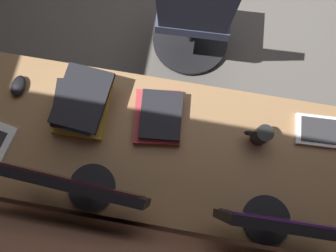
{
  "coord_description": "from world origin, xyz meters",
  "views": [
    {
      "loc": [
        0.11,
        2.0,
        1.99
      ],
      "look_at": [
        0.16,
        1.75,
        0.95
      ],
      "focal_mm": 30.79,
      "sensor_mm": 36.0,
      "label": 1
    }
  ],
  "objects_px": {
    "monitor_primary": "(74,185)",
    "office_chair": "(194,15)",
    "book_stack_far": "(81,104)",
    "coffee_mug": "(261,135)",
    "book_stack_near": "(159,116)",
    "drawer_pedestal": "(131,158)",
    "monitor_secondary": "(291,225)",
    "mouse_main": "(18,86)"
  },
  "relations": [
    {
      "from": "drawer_pedestal",
      "to": "book_stack_far",
      "type": "xyz_separation_m",
      "value": [
        0.2,
        -0.15,
        0.44
      ]
    },
    {
      "from": "drawer_pedestal",
      "to": "book_stack_near",
      "type": "xyz_separation_m",
      "value": [
        -0.15,
        -0.16,
        0.41
      ]
    },
    {
      "from": "monitor_secondary",
      "to": "book_stack_near",
      "type": "bearing_deg",
      "value": -34.5
    },
    {
      "from": "book_stack_near",
      "to": "coffee_mug",
      "type": "height_order",
      "value": "coffee_mug"
    },
    {
      "from": "drawer_pedestal",
      "to": "book_stack_near",
      "type": "relative_size",
      "value": 2.55
    },
    {
      "from": "monitor_secondary",
      "to": "office_chair",
      "type": "height_order",
      "value": "monitor_secondary"
    },
    {
      "from": "monitor_primary",
      "to": "book_stack_near",
      "type": "xyz_separation_m",
      "value": [
        -0.23,
        -0.35,
        -0.22
      ]
    },
    {
      "from": "monitor_secondary",
      "to": "mouse_main",
      "type": "distance_m",
      "value": 1.26
    },
    {
      "from": "monitor_primary",
      "to": "coffee_mug",
      "type": "bearing_deg",
      "value": -153.64
    },
    {
      "from": "office_chair",
      "to": "book_stack_near",
      "type": "bearing_deg",
      "value": 84.47
    },
    {
      "from": "book_stack_near",
      "to": "monitor_secondary",
      "type": "bearing_deg",
      "value": 145.5
    },
    {
      "from": "drawer_pedestal",
      "to": "coffee_mug",
      "type": "distance_m",
      "value": 0.75
    },
    {
      "from": "drawer_pedestal",
      "to": "mouse_main",
      "type": "height_order",
      "value": "mouse_main"
    },
    {
      "from": "monitor_secondary",
      "to": "book_stack_far",
      "type": "relative_size",
      "value": 1.56
    },
    {
      "from": "monitor_primary",
      "to": "coffee_mug",
      "type": "xyz_separation_m",
      "value": [
        -0.67,
        -0.33,
        -0.19
      ]
    },
    {
      "from": "monitor_primary",
      "to": "monitor_secondary",
      "type": "bearing_deg",
      "value": 179.6
    },
    {
      "from": "monitor_secondary",
      "to": "office_chair",
      "type": "xyz_separation_m",
      "value": [
        0.44,
        -1.1,
        -0.52
      ]
    },
    {
      "from": "book_stack_far",
      "to": "coffee_mug",
      "type": "relative_size",
      "value": 2.74
    },
    {
      "from": "coffee_mug",
      "to": "book_stack_near",
      "type": "bearing_deg",
      "value": -2.07
    },
    {
      "from": "mouse_main",
      "to": "drawer_pedestal",
      "type": "bearing_deg",
      "value": 159.48
    },
    {
      "from": "monitor_primary",
      "to": "coffee_mug",
      "type": "distance_m",
      "value": 0.77
    },
    {
      "from": "mouse_main",
      "to": "office_chair",
      "type": "height_order",
      "value": "office_chair"
    },
    {
      "from": "drawer_pedestal",
      "to": "monitor_secondary",
      "type": "relative_size",
      "value": 1.46
    },
    {
      "from": "monitor_secondary",
      "to": "monitor_primary",
      "type": "bearing_deg",
      "value": -0.4
    },
    {
      "from": "drawer_pedestal",
      "to": "monitor_primary",
      "type": "xyz_separation_m",
      "value": [
        0.08,
        0.19,
        0.63
      ]
    },
    {
      "from": "book_stack_far",
      "to": "coffee_mug",
      "type": "height_order",
      "value": "book_stack_far"
    },
    {
      "from": "drawer_pedestal",
      "to": "monitor_primary",
      "type": "relative_size",
      "value": 1.32
    },
    {
      "from": "office_chair",
      "to": "mouse_main",
      "type": "bearing_deg",
      "value": 43.94
    },
    {
      "from": "monitor_primary",
      "to": "book_stack_far",
      "type": "xyz_separation_m",
      "value": [
        0.12,
        -0.34,
        -0.19
      ]
    },
    {
      "from": "coffee_mug",
      "to": "office_chair",
      "type": "height_order",
      "value": "office_chair"
    },
    {
      "from": "drawer_pedestal",
      "to": "coffee_mug",
      "type": "bearing_deg",
      "value": -166.3
    },
    {
      "from": "monitor_secondary",
      "to": "coffee_mug",
      "type": "bearing_deg",
      "value": -78.2
    },
    {
      "from": "book_stack_near",
      "to": "coffee_mug",
      "type": "relative_size",
      "value": 2.43
    },
    {
      "from": "office_chair",
      "to": "coffee_mug",
      "type": "bearing_deg",
      "value": 116.25
    },
    {
      "from": "monitor_primary",
      "to": "office_chair",
      "type": "xyz_separation_m",
      "value": [
        -0.3,
        -1.09,
        -0.52
      ]
    },
    {
      "from": "monitor_primary",
      "to": "monitor_secondary",
      "type": "xyz_separation_m",
      "value": [
        -0.74,
        0.01,
        0.01
      ]
    },
    {
      "from": "mouse_main",
      "to": "book_stack_far",
      "type": "xyz_separation_m",
      "value": [
        -0.32,
        0.04,
        0.04
      ]
    },
    {
      "from": "monitor_secondary",
      "to": "coffee_mug",
      "type": "height_order",
      "value": "monitor_secondary"
    },
    {
      "from": "monitor_primary",
      "to": "office_chair",
      "type": "height_order",
      "value": "monitor_primary"
    },
    {
      "from": "drawer_pedestal",
      "to": "monitor_secondary",
      "type": "distance_m",
      "value": 0.94
    },
    {
      "from": "book_stack_far",
      "to": "coffee_mug",
      "type": "bearing_deg",
      "value": 179.56
    },
    {
      "from": "monitor_primary",
      "to": "book_stack_near",
      "type": "bearing_deg",
      "value": -123.06
    }
  ]
}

